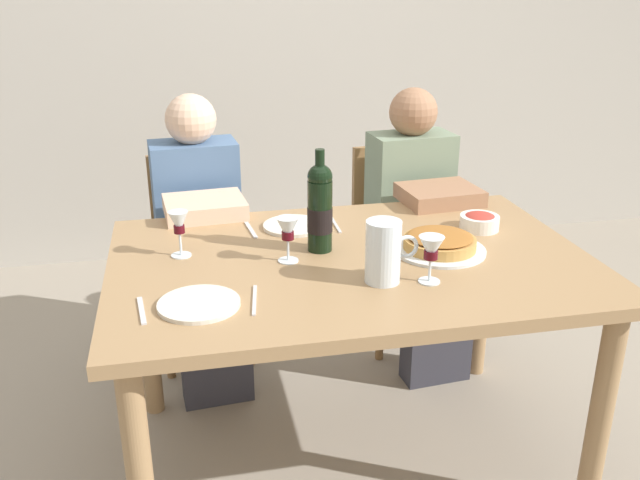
{
  "coord_description": "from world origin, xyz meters",
  "views": [
    {
      "loc": [
        -0.51,
        -1.93,
        1.6
      ],
      "look_at": [
        -0.08,
        0.09,
        0.79
      ],
      "focal_mm": 38.56,
      "sensor_mm": 36.0,
      "label": 1
    }
  ],
  "objects_px": {
    "wine_glass_centre": "(179,225)",
    "chair_right": "(397,230)",
    "water_pitcher": "(383,255)",
    "wine_glass_right_diner": "(431,250)",
    "wine_glass_left_diner": "(288,231)",
    "wine_bottle": "(320,208)",
    "dinner_plate_right_setting": "(293,226)",
    "diner_right": "(419,223)",
    "baked_tart": "(440,243)",
    "diner_left": "(202,236)",
    "dinner_plate_left_setting": "(199,304)",
    "chair_left": "(197,242)",
    "dining_table": "(351,284)",
    "salad_bowl": "(480,221)"
  },
  "relations": [
    {
      "from": "wine_glass_centre",
      "to": "chair_right",
      "type": "height_order",
      "value": "wine_glass_centre"
    },
    {
      "from": "water_pitcher",
      "to": "wine_glass_right_diner",
      "type": "bearing_deg",
      "value": -13.96
    },
    {
      "from": "wine_glass_left_diner",
      "to": "chair_right",
      "type": "xyz_separation_m",
      "value": [
        0.64,
        0.86,
        -0.36
      ]
    },
    {
      "from": "wine_bottle",
      "to": "dinner_plate_right_setting",
      "type": "bearing_deg",
      "value": 102.15
    },
    {
      "from": "wine_bottle",
      "to": "dinner_plate_right_setting",
      "type": "height_order",
      "value": "wine_bottle"
    },
    {
      "from": "wine_bottle",
      "to": "diner_right",
      "type": "relative_size",
      "value": 0.29
    },
    {
      "from": "baked_tart",
      "to": "wine_glass_left_diner",
      "type": "xyz_separation_m",
      "value": [
        -0.49,
        0.02,
        0.07
      ]
    },
    {
      "from": "wine_glass_left_diner",
      "to": "diner_left",
      "type": "bearing_deg",
      "value": 110.2
    },
    {
      "from": "dinner_plate_right_setting",
      "to": "chair_right",
      "type": "relative_size",
      "value": 0.25
    },
    {
      "from": "diner_left",
      "to": "dinner_plate_left_setting",
      "type": "bearing_deg",
      "value": 82.66
    },
    {
      "from": "baked_tart",
      "to": "wine_glass_right_diner",
      "type": "relative_size",
      "value": 2.12
    },
    {
      "from": "chair_left",
      "to": "diner_left",
      "type": "bearing_deg",
      "value": 89.22
    },
    {
      "from": "dinner_plate_right_setting",
      "to": "wine_bottle",
      "type": "bearing_deg",
      "value": -77.85
    },
    {
      "from": "dining_table",
      "to": "diner_left",
      "type": "bearing_deg",
      "value": 123.38
    },
    {
      "from": "water_pitcher",
      "to": "dining_table",
      "type": "bearing_deg",
      "value": 103.2
    },
    {
      "from": "wine_glass_left_diner",
      "to": "chair_right",
      "type": "height_order",
      "value": "wine_glass_left_diner"
    },
    {
      "from": "diner_left",
      "to": "wine_bottle",
      "type": "bearing_deg",
      "value": 116.74
    },
    {
      "from": "dining_table",
      "to": "wine_bottle",
      "type": "xyz_separation_m",
      "value": [
        -0.08,
        0.08,
        0.24
      ]
    },
    {
      "from": "baked_tart",
      "to": "diner_left",
      "type": "height_order",
      "value": "diner_left"
    },
    {
      "from": "salad_bowl",
      "to": "wine_glass_centre",
      "type": "distance_m",
      "value": 1.02
    },
    {
      "from": "dining_table",
      "to": "chair_right",
      "type": "relative_size",
      "value": 1.72
    },
    {
      "from": "water_pitcher",
      "to": "wine_glass_left_diner",
      "type": "height_order",
      "value": "water_pitcher"
    },
    {
      "from": "chair_left",
      "to": "chair_right",
      "type": "xyz_separation_m",
      "value": [
        0.9,
        -0.04,
        0.0
      ]
    },
    {
      "from": "chair_left",
      "to": "dining_table",
      "type": "bearing_deg",
      "value": 112.17
    },
    {
      "from": "baked_tart",
      "to": "chair_left",
      "type": "distance_m",
      "value": 1.22
    },
    {
      "from": "chair_left",
      "to": "baked_tart",
      "type": "bearing_deg",
      "value": 124.6
    },
    {
      "from": "water_pitcher",
      "to": "wine_glass_centre",
      "type": "bearing_deg",
      "value": 150.98
    },
    {
      "from": "chair_right",
      "to": "wine_glass_centre",
      "type": "bearing_deg",
      "value": 32.71
    },
    {
      "from": "dinner_plate_right_setting",
      "to": "chair_left",
      "type": "distance_m",
      "value": 0.73
    },
    {
      "from": "salad_bowl",
      "to": "chair_left",
      "type": "xyz_separation_m",
      "value": [
        -0.96,
        0.75,
        -0.29
      ]
    },
    {
      "from": "water_pitcher",
      "to": "dinner_plate_left_setting",
      "type": "distance_m",
      "value": 0.54
    },
    {
      "from": "wine_bottle",
      "to": "wine_glass_right_diner",
      "type": "height_order",
      "value": "wine_bottle"
    },
    {
      "from": "wine_glass_left_diner",
      "to": "wine_glass_right_diner",
      "type": "xyz_separation_m",
      "value": [
        0.37,
        -0.24,
        -0.0
      ]
    },
    {
      "from": "wine_glass_centre",
      "to": "chair_left",
      "type": "bearing_deg",
      "value": 85.16
    },
    {
      "from": "dinner_plate_right_setting",
      "to": "diner_left",
      "type": "distance_m",
      "value": 0.5
    },
    {
      "from": "diner_right",
      "to": "diner_left",
      "type": "bearing_deg",
      "value": -7.33
    },
    {
      "from": "water_pitcher",
      "to": "chair_left",
      "type": "bearing_deg",
      "value": 114.57
    },
    {
      "from": "wine_bottle",
      "to": "wine_glass_left_diner",
      "type": "relative_size",
      "value": 2.32
    },
    {
      "from": "wine_bottle",
      "to": "diner_right",
      "type": "bearing_deg",
      "value": 45.3
    },
    {
      "from": "chair_left",
      "to": "wine_bottle",
      "type": "bearing_deg",
      "value": 109.8
    },
    {
      "from": "salad_bowl",
      "to": "wine_glass_left_diner",
      "type": "relative_size",
      "value": 0.95
    },
    {
      "from": "dinner_plate_left_setting",
      "to": "water_pitcher",
      "type": "bearing_deg",
      "value": 5.37
    },
    {
      "from": "salad_bowl",
      "to": "baked_tart",
      "type": "bearing_deg",
      "value": -142.28
    },
    {
      "from": "water_pitcher",
      "to": "diner_left",
      "type": "xyz_separation_m",
      "value": [
        -0.49,
        0.86,
        -0.23
      ]
    },
    {
      "from": "diner_right",
      "to": "wine_bottle",
      "type": "bearing_deg",
      "value": 40.43
    },
    {
      "from": "wine_glass_right_diner",
      "to": "dinner_plate_right_setting",
      "type": "bearing_deg",
      "value": 120.12
    },
    {
      "from": "wine_glass_right_diner",
      "to": "chair_left",
      "type": "distance_m",
      "value": 1.34
    },
    {
      "from": "wine_glass_left_diner",
      "to": "diner_left",
      "type": "height_order",
      "value": "diner_left"
    },
    {
      "from": "baked_tart",
      "to": "dinner_plate_right_setting",
      "type": "distance_m",
      "value": 0.53
    },
    {
      "from": "chair_left",
      "to": "wine_glass_centre",
      "type": "bearing_deg",
      "value": 80.56
    }
  ]
}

